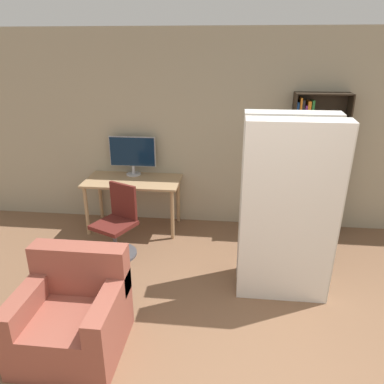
# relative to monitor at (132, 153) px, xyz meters

# --- Properties ---
(wall_back) EXTENTS (8.00, 0.06, 2.70)m
(wall_back) POSITION_rel_monitor_xyz_m (1.49, 0.15, 0.30)
(wall_back) COLOR tan
(wall_back) RESTS_ON ground
(desk) EXTENTS (1.31, 0.68, 0.73)m
(desk) POSITION_rel_monitor_xyz_m (0.04, -0.22, -0.41)
(desk) COLOR tan
(desk) RESTS_ON ground
(monitor) EXTENTS (0.66, 0.21, 0.56)m
(monitor) POSITION_rel_monitor_xyz_m (0.00, 0.00, 0.00)
(monitor) COLOR #B7B7BC
(monitor) RESTS_ON desk
(office_chair) EXTENTS (0.59, 0.59, 0.89)m
(office_chair) POSITION_rel_monitor_xyz_m (0.02, -0.95, -0.70)
(office_chair) COLOR #4C4C51
(office_chair) RESTS_ON ground
(bookshelf) EXTENTS (0.71, 0.27, 1.91)m
(bookshelf) POSITION_rel_monitor_xyz_m (2.43, 0.02, -0.10)
(bookshelf) COLOR #2D2319
(bookshelf) RESTS_ON ground
(mattress_near) EXTENTS (0.92, 0.32, 1.88)m
(mattress_near) POSITION_rel_monitor_xyz_m (1.97, -1.66, -0.11)
(mattress_near) COLOR silver
(mattress_near) RESTS_ON ground
(mattress_far) EXTENTS (0.92, 0.30, 1.88)m
(mattress_far) POSITION_rel_monitor_xyz_m (1.97, -1.29, -0.11)
(mattress_far) COLOR silver
(mattress_far) RESTS_ON ground
(armchair) EXTENTS (0.85, 0.80, 0.85)m
(armchair) POSITION_rel_monitor_xyz_m (0.10, -2.52, -0.73)
(armchair) COLOR #934C3D
(armchair) RESTS_ON ground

